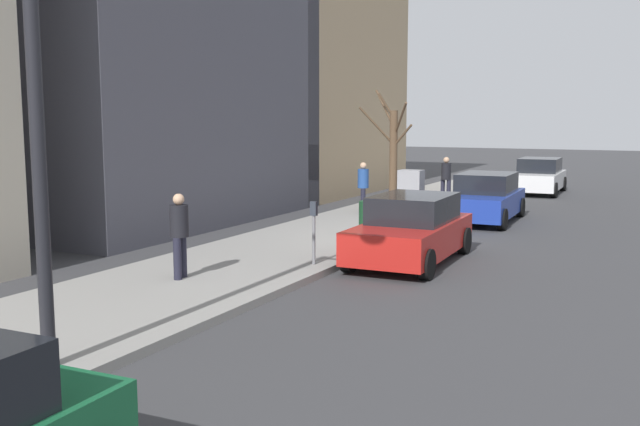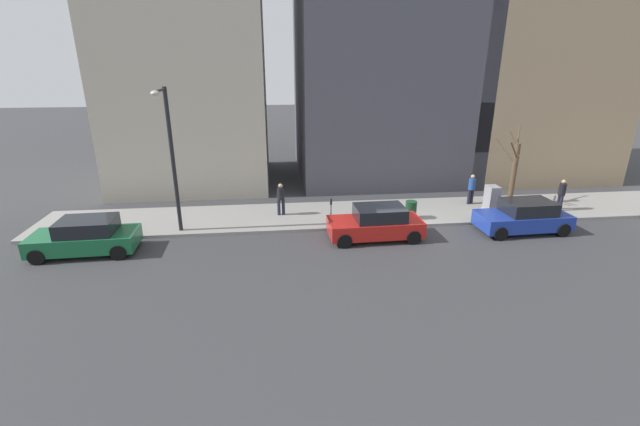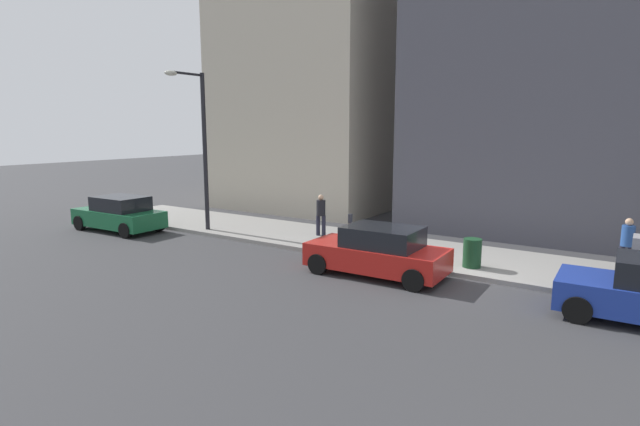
{
  "view_description": "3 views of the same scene",
  "coord_description": "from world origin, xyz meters",
  "px_view_note": "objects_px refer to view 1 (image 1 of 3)",
  "views": [
    {
      "loc": [
        -6.36,
        16.92,
        3.26
      ],
      "look_at": [
        0.3,
        3.65,
        1.27
      ],
      "focal_mm": 40.0,
      "sensor_mm": 36.0,
      "label": 1
    },
    {
      "loc": [
        -18.71,
        6.28,
        7.74
      ],
      "look_at": [
        -0.37,
        4.26,
        1.07
      ],
      "focal_mm": 24.0,
      "sensor_mm": 36.0,
      "label": 2
    },
    {
      "loc": [
        -14.25,
        -4.87,
        4.42
      ],
      "look_at": [
        1.57,
        5.64,
        1.19
      ],
      "focal_mm": 28.0,
      "sensor_mm": 36.0,
      "label": 3
    }
  ],
  "objects_px": {
    "parking_meter": "(314,226)",
    "trash_bin": "(369,218)",
    "utility_box": "(411,192)",
    "streetlamp": "(49,52)",
    "pedestrian_far_corner": "(179,231)",
    "bare_tree": "(393,153)",
    "office_tower_left": "(259,28)",
    "parked_car_red": "(411,230)",
    "pedestrian_near_meter": "(446,177)",
    "parked_car_blue": "(485,198)",
    "parked_car_white": "(539,176)",
    "pedestrian_midblock": "(363,184)"
  },
  "relations": [
    {
      "from": "parking_meter",
      "to": "trash_bin",
      "type": "height_order",
      "value": "parking_meter"
    },
    {
      "from": "parking_meter",
      "to": "trash_bin",
      "type": "distance_m",
      "value": 4.17
    },
    {
      "from": "parked_car_blue",
      "to": "pedestrian_midblock",
      "type": "relative_size",
      "value": 2.56
    },
    {
      "from": "bare_tree",
      "to": "trash_bin",
      "type": "height_order",
      "value": "bare_tree"
    },
    {
      "from": "office_tower_left",
      "to": "parked_car_red",
      "type": "bearing_deg",
      "value": 132.7
    },
    {
      "from": "parked_car_blue",
      "to": "office_tower_left",
      "type": "height_order",
      "value": "office_tower_left"
    },
    {
      "from": "parked_car_white",
      "to": "trash_bin",
      "type": "xyz_separation_m",
      "value": [
        1.95,
        14.28,
        -0.14
      ]
    },
    {
      "from": "utility_box",
      "to": "pedestrian_far_corner",
      "type": "xyz_separation_m",
      "value": [
        0.87,
        10.91,
        0.24
      ]
    },
    {
      "from": "pedestrian_midblock",
      "to": "pedestrian_far_corner",
      "type": "relative_size",
      "value": 1.0
    },
    {
      "from": "parked_car_red",
      "to": "parking_meter",
      "type": "distance_m",
      "value": 2.42
    },
    {
      "from": "parking_meter",
      "to": "bare_tree",
      "type": "bearing_deg",
      "value": -78.15
    },
    {
      "from": "utility_box",
      "to": "trash_bin",
      "type": "relative_size",
      "value": 1.59
    },
    {
      "from": "office_tower_left",
      "to": "pedestrian_midblock",
      "type": "bearing_deg",
      "value": 140.65
    },
    {
      "from": "bare_tree",
      "to": "pedestrian_far_corner",
      "type": "height_order",
      "value": "bare_tree"
    },
    {
      "from": "streetlamp",
      "to": "office_tower_left",
      "type": "distance_m",
      "value": 24.23
    },
    {
      "from": "parked_car_blue",
      "to": "streetlamp",
      "type": "distance_m",
      "value": 16.47
    },
    {
      "from": "parked_car_blue",
      "to": "utility_box",
      "type": "bearing_deg",
      "value": 8.65
    },
    {
      "from": "utility_box",
      "to": "streetlamp",
      "type": "bearing_deg",
      "value": 93.72
    },
    {
      "from": "bare_tree",
      "to": "office_tower_left",
      "type": "height_order",
      "value": "office_tower_left"
    },
    {
      "from": "streetlamp",
      "to": "bare_tree",
      "type": "height_order",
      "value": "streetlamp"
    },
    {
      "from": "pedestrian_far_corner",
      "to": "pedestrian_near_meter",
      "type": "bearing_deg",
      "value": -16.6
    },
    {
      "from": "parked_car_blue",
      "to": "office_tower_left",
      "type": "relative_size",
      "value": 0.29
    },
    {
      "from": "parked_car_white",
      "to": "pedestrian_midblock",
      "type": "relative_size",
      "value": 2.56
    },
    {
      "from": "trash_bin",
      "to": "pedestrian_far_corner",
      "type": "bearing_deg",
      "value": 78.94
    },
    {
      "from": "streetlamp",
      "to": "parked_car_blue",
      "type": "bearing_deg",
      "value": -94.63
    },
    {
      "from": "parked_car_red",
      "to": "pedestrian_far_corner",
      "type": "bearing_deg",
      "value": 51.03
    },
    {
      "from": "streetlamp",
      "to": "pedestrian_near_meter",
      "type": "xyz_separation_m",
      "value": [
        1.0,
        -19.49,
        -2.93
      ]
    },
    {
      "from": "streetlamp",
      "to": "pedestrian_far_corner",
      "type": "xyz_separation_m",
      "value": [
        1.88,
        -4.75,
        -2.93
      ]
    },
    {
      "from": "parking_meter",
      "to": "pedestrian_midblock",
      "type": "bearing_deg",
      "value": -73.88
    },
    {
      "from": "parked_car_red",
      "to": "pedestrian_near_meter",
      "type": "bearing_deg",
      "value": -78.77
    },
    {
      "from": "parked_car_white",
      "to": "bare_tree",
      "type": "distance_m",
      "value": 8.98
    },
    {
      "from": "trash_bin",
      "to": "pedestrian_near_meter",
      "type": "bearing_deg",
      "value": -87.33
    },
    {
      "from": "bare_tree",
      "to": "office_tower_left",
      "type": "bearing_deg",
      "value": -27.88
    },
    {
      "from": "parked_car_white",
      "to": "pedestrian_far_corner",
      "type": "bearing_deg",
      "value": 79.74
    },
    {
      "from": "parked_car_red",
      "to": "streetlamp",
      "type": "xyz_separation_m",
      "value": [
        1.36,
        8.96,
        3.28
      ]
    },
    {
      "from": "utility_box",
      "to": "bare_tree",
      "type": "bearing_deg",
      "value": -53.2
    },
    {
      "from": "parked_car_red",
      "to": "pedestrian_near_meter",
      "type": "distance_m",
      "value": 10.8
    },
    {
      "from": "office_tower_left",
      "to": "parked_car_blue",
      "type": "bearing_deg",
      "value": 154.44
    },
    {
      "from": "parked_car_red",
      "to": "pedestrian_near_meter",
      "type": "xyz_separation_m",
      "value": [
        2.36,
        -10.53,
        0.35
      ]
    },
    {
      "from": "parked_car_red",
      "to": "bare_tree",
      "type": "height_order",
      "value": "bare_tree"
    },
    {
      "from": "bare_tree",
      "to": "trash_bin",
      "type": "bearing_deg",
      "value": 105.49
    },
    {
      "from": "trash_bin",
      "to": "pedestrian_midblock",
      "type": "bearing_deg",
      "value": -64.63
    },
    {
      "from": "parked_car_blue",
      "to": "parking_meter",
      "type": "height_order",
      "value": "parked_car_blue"
    },
    {
      "from": "streetlamp",
      "to": "office_tower_left",
      "type": "relative_size",
      "value": 0.45
    },
    {
      "from": "parked_car_blue",
      "to": "pedestrian_near_meter",
      "type": "bearing_deg",
      "value": -57.71
    },
    {
      "from": "utility_box",
      "to": "pedestrian_far_corner",
      "type": "relative_size",
      "value": 0.86
    },
    {
      "from": "parked_car_blue",
      "to": "parking_meter",
      "type": "bearing_deg",
      "value": 78.94
    },
    {
      "from": "parked_car_red",
      "to": "utility_box",
      "type": "relative_size",
      "value": 2.97
    },
    {
      "from": "parked_car_red",
      "to": "bare_tree",
      "type": "bearing_deg",
      "value": -67.82
    },
    {
      "from": "pedestrian_near_meter",
      "to": "pedestrian_midblock",
      "type": "distance_m",
      "value": 4.53
    }
  ]
}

